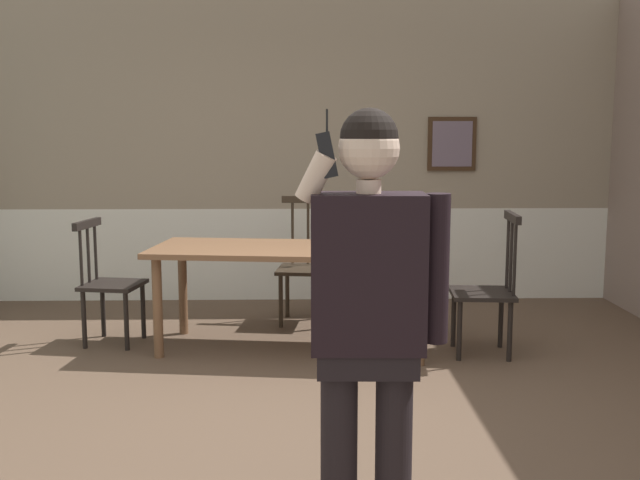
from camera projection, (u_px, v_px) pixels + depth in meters
name	position (u px, v px, depth m)	size (l,w,h in m)	color
ground_plane	(276.00, 425.00, 4.15)	(7.02, 7.02, 0.00)	brown
room_back_partition	(287.00, 156.00, 7.12)	(6.31, 0.17, 2.86)	gray
dining_table	(293.00, 259.00, 5.53)	(2.16, 1.09, 0.77)	brown
chair_near_window	(108.00, 283.00, 5.70)	(0.48, 0.48, 0.95)	black
chair_by_doorway	(306.00, 264.00, 6.36)	(0.51, 0.51, 1.06)	#2D2319
chair_at_table_head	(488.00, 289.00, 5.42)	(0.48, 0.48, 1.04)	black
person_figure	(370.00, 306.00, 2.75)	(0.57, 0.24, 1.70)	black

